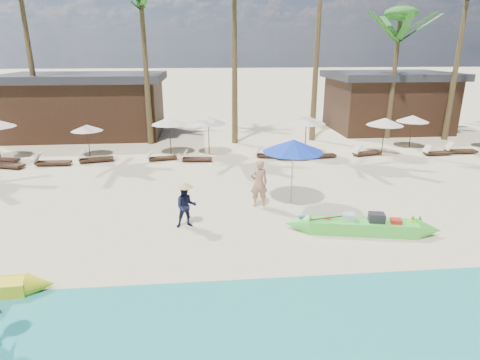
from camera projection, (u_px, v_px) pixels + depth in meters
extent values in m
plane|color=beige|center=(205.00, 240.00, 13.10)|extent=(240.00, 240.00, 0.00)
cube|color=tan|center=(208.00, 348.00, 8.37)|extent=(240.00, 4.50, 0.01)
cube|color=#4CD842|center=(362.00, 227.00, 13.54)|extent=(3.68, 1.47, 0.43)
cube|color=white|center=(362.00, 226.00, 13.53)|extent=(3.14, 1.16, 0.19)
cube|color=#262628|center=(376.00, 219.00, 13.39)|extent=(0.58, 0.49, 0.40)
cube|color=silver|center=(348.00, 218.00, 13.55)|extent=(0.46, 0.42, 0.32)
cube|color=red|center=(396.00, 222.00, 13.29)|extent=(0.39, 0.35, 0.25)
cylinder|color=red|center=(328.00, 220.00, 13.66)|extent=(0.25, 0.25, 0.10)
cylinder|color=#262628|center=(319.00, 221.00, 13.58)|extent=(0.23, 0.23, 0.09)
sphere|color=tan|center=(309.00, 218.00, 13.65)|extent=(0.20, 0.20, 0.20)
cylinder|color=yellow|center=(412.00, 222.00, 13.38)|extent=(0.16, 0.16, 0.20)
cylinder|color=yellow|center=(419.00, 222.00, 13.36)|extent=(0.16, 0.16, 0.20)
imported|color=tan|center=(259.00, 183.00, 15.59)|extent=(0.74, 0.52, 1.91)
imported|color=#131635|center=(186.00, 206.00, 13.83)|extent=(0.80, 0.66, 1.52)
cylinder|color=#99999E|center=(292.00, 173.00, 15.87)|extent=(0.06, 0.06, 2.53)
cone|color=#1337B9|center=(293.00, 146.00, 15.53)|extent=(2.42, 2.42, 0.50)
cube|color=#332015|center=(2.00, 160.00, 21.87)|extent=(1.93, 1.11, 0.13)
cube|color=#332015|center=(7.00, 165.00, 20.90)|extent=(1.87, 1.11, 0.13)
cylinder|color=#332015|center=(88.00, 141.00, 22.98)|extent=(0.04, 0.04, 1.78)
cone|color=beige|center=(87.00, 128.00, 22.74)|extent=(1.78, 1.78, 0.36)
cube|color=#332015|center=(53.00, 163.00, 21.35)|extent=(1.80, 0.63, 0.13)
cube|color=beige|center=(37.00, 157.00, 21.20)|extent=(0.42, 0.59, 0.52)
cube|color=#332015|center=(97.00, 159.00, 22.01)|extent=(1.85, 0.93, 0.12)
cube|color=beige|center=(81.00, 155.00, 21.68)|extent=(0.51, 0.64, 0.52)
cylinder|color=#332015|center=(170.00, 136.00, 23.43)|extent=(0.05, 0.05, 2.12)
cone|color=beige|center=(169.00, 121.00, 23.15)|extent=(2.12, 2.12, 0.42)
cube|color=#332015|center=(163.00, 158.00, 22.36)|extent=(1.60, 0.79, 0.11)
cube|color=beige|center=(150.00, 154.00, 22.09)|extent=(0.43, 0.55, 0.45)
cylinder|color=#332015|center=(209.00, 136.00, 23.44)|extent=(0.05, 0.05, 2.16)
cone|color=beige|center=(208.00, 120.00, 23.15)|extent=(2.16, 2.16, 0.43)
cube|color=#332015|center=(197.00, 159.00, 22.12)|extent=(1.64, 0.66, 0.11)
cube|color=beige|center=(184.00, 154.00, 22.03)|extent=(0.40, 0.55, 0.47)
cube|color=#332015|center=(271.00, 156.00, 22.83)|extent=(1.64, 0.90, 0.11)
cube|color=beige|center=(259.00, 150.00, 22.85)|extent=(0.47, 0.58, 0.46)
cylinder|color=#332015|center=(306.00, 136.00, 23.21)|extent=(0.06, 0.06, 2.24)
cone|color=beige|center=(306.00, 120.00, 22.91)|extent=(2.24, 2.24, 0.45)
cube|color=#332015|center=(293.00, 157.00, 22.47)|extent=(1.75, 0.77, 0.12)
cube|color=beige|center=(280.00, 152.00, 22.40)|extent=(0.45, 0.59, 0.49)
cube|color=#332015|center=(322.00, 156.00, 22.82)|extent=(1.65, 0.73, 0.11)
cube|color=beige|center=(311.00, 152.00, 22.57)|extent=(0.43, 0.56, 0.46)
cylinder|color=#332015|center=(383.00, 137.00, 23.18)|extent=(0.05, 0.05, 2.12)
cone|color=beige|center=(385.00, 122.00, 22.90)|extent=(2.12, 2.12, 0.42)
cube|color=#332015|center=(367.00, 153.00, 23.38)|extent=(1.74, 0.93, 0.12)
cube|color=beige|center=(357.00, 149.00, 23.06)|extent=(0.49, 0.61, 0.49)
cylinder|color=#332015|center=(411.00, 132.00, 24.94)|extent=(0.05, 0.05, 1.98)
cone|color=beige|center=(413.00, 119.00, 24.67)|extent=(1.98, 1.98, 0.40)
cube|color=#332015|center=(438.00, 153.00, 23.42)|extent=(1.58, 0.58, 0.11)
cube|color=beige|center=(427.00, 149.00, 23.24)|extent=(0.37, 0.52, 0.46)
cube|color=#332015|center=(461.00, 151.00, 23.80)|extent=(1.78, 0.68, 0.12)
cube|color=beige|center=(449.00, 146.00, 23.68)|extent=(0.43, 0.59, 0.51)
cone|color=brown|center=(30.00, 57.00, 24.71)|extent=(0.40, 0.40, 10.89)
cone|color=brown|center=(145.00, 64.00, 24.72)|extent=(0.40, 0.40, 10.08)
cone|color=brown|center=(235.00, 54.00, 24.78)|extent=(0.40, 0.40, 11.26)
cone|color=brown|center=(318.00, 38.00, 25.31)|extent=(0.40, 0.40, 13.16)
cone|color=brown|center=(394.00, 78.00, 26.72)|extent=(0.40, 0.40, 8.07)
ellipsoid|color=#1E5C17|center=(401.00, 13.00, 25.46)|extent=(2.08, 2.08, 0.88)
cone|color=brown|center=(457.00, 59.00, 25.86)|extent=(0.40, 0.40, 10.64)
cube|color=#332015|center=(88.00, 109.00, 28.33)|extent=(10.00, 6.00, 3.80)
cube|color=#2D2D33|center=(84.00, 77.00, 27.66)|extent=(10.80, 6.60, 0.50)
cube|color=#332015|center=(387.00, 105.00, 30.31)|extent=(8.00, 6.00, 3.80)
cube|color=#2D2D33|center=(390.00, 75.00, 29.64)|extent=(8.80, 6.60, 0.50)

